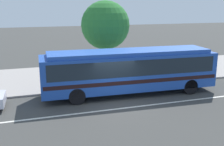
{
  "coord_description": "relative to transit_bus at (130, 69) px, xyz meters",
  "views": [
    {
      "loc": [
        -4.9,
        -14.58,
        5.78
      ],
      "look_at": [
        0.47,
        2.35,
        1.3
      ],
      "focal_mm": 43.84,
      "sensor_mm": 36.0,
      "label": 1
    }
  ],
  "objects": [
    {
      "name": "ground_plane",
      "position": [
        -1.44,
        -1.58,
        -1.7
      ],
      "size": [
        120.0,
        120.0,
        0.0
      ],
      "primitive_type": "plane",
      "color": "#3C3C3A"
    },
    {
      "name": "sidewalk_slab",
      "position": [
        -1.44,
        5.35,
        -1.64
      ],
      "size": [
        60.0,
        8.0,
        0.12
      ],
      "primitive_type": "cube",
      "color": "gray",
      "rests_on": "ground_plane"
    },
    {
      "name": "lane_stripe_center",
      "position": [
        -1.44,
        -2.38,
        -1.69
      ],
      "size": [
        56.0,
        0.16,
        0.01
      ],
      "primitive_type": "cube",
      "color": "silver",
      "rests_on": "ground_plane"
    },
    {
      "name": "transit_bus",
      "position": [
        0.0,
        0.0,
        0.0
      ],
      "size": [
        11.45,
        2.97,
        2.92
      ],
      "color": "#1F49A8",
      "rests_on": "ground_plane"
    },
    {
      "name": "pedestrian_waiting_near_sign",
      "position": [
        1.51,
        2.78,
        -0.57
      ],
      "size": [
        0.47,
        0.47,
        1.71
      ],
      "color": "#785A55",
      "rests_on": "sidewalk_slab"
    },
    {
      "name": "pedestrian_walking_along_curb",
      "position": [
        2.0,
        2.98,
        -0.54
      ],
      "size": [
        0.37,
        0.37,
        1.76
      ],
      "color": "#303433",
      "rests_on": "sidewalk_slab"
    },
    {
      "name": "bus_stop_sign",
      "position": [
        4.64,
        1.95,
        0.06
      ],
      "size": [
        0.08,
        0.44,
        2.55
      ],
      "color": "gray",
      "rests_on": "sidewalk_slab"
    },
    {
      "name": "street_tree_near_stop",
      "position": [
        -0.27,
        4.7,
        2.47
      ],
      "size": [
        3.82,
        3.82,
        5.97
      ],
      "color": "brown",
      "rests_on": "sidewalk_slab"
    }
  ]
}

